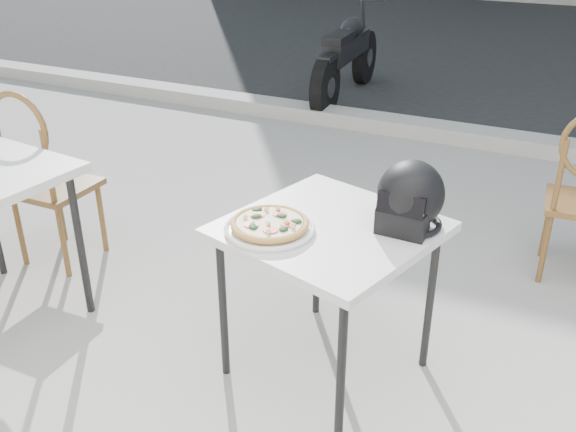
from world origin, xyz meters
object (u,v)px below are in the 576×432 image
at_px(cafe_chair_side, 41,170).
at_px(pizza, 270,223).
at_px(motorcycle, 347,58).
at_px(cafe_table_main, 329,240).
at_px(plate, 270,229).
at_px(helmet, 410,199).

bearing_deg(cafe_chair_side, pizza, 167.41).
distance_m(cafe_chair_side, motorcycle, 3.61).
relative_size(cafe_table_main, plate, 2.13).
xyz_separation_m(cafe_table_main, pizza, (-0.18, -0.14, 0.09)).
xyz_separation_m(cafe_chair_side, motorcycle, (0.26, 3.60, -0.14)).
height_order(plate, motorcycle, motorcycle).
distance_m(plate, motorcycle, 4.09).
bearing_deg(motorcycle, helmet, -69.75).
bearing_deg(cafe_table_main, pizza, -143.34).
bearing_deg(helmet, motorcycle, 115.91).
bearing_deg(plate, cafe_chair_side, 168.03).
distance_m(cafe_table_main, plate, 0.24).
height_order(helmet, cafe_chair_side, cafe_chair_side).
bearing_deg(plate, pizza, 72.68).
height_order(cafe_chair_side, motorcycle, cafe_chair_side).
distance_m(pizza, cafe_chair_side, 1.49).
xyz_separation_m(plate, cafe_chair_side, (-1.45, 0.31, -0.14)).
relative_size(helmet, motorcycle, 0.15).
height_order(plate, cafe_chair_side, cafe_chair_side).
relative_size(cafe_table_main, cafe_chair_side, 0.91).
height_order(plate, helmet, helmet).
xyz_separation_m(cafe_table_main, motorcycle, (-1.37, 3.77, -0.22)).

